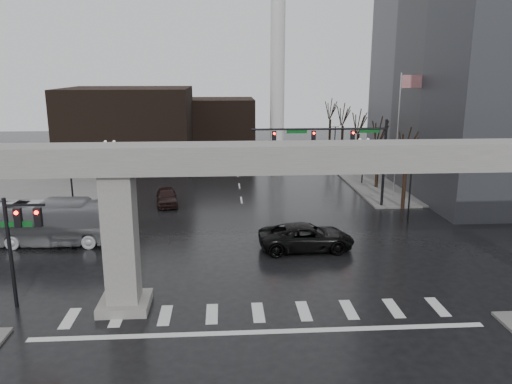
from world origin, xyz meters
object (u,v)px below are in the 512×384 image
at_px(signal_mast_arm, 343,144).
at_px(pickup_truck, 306,237).
at_px(far_car, 167,197).
at_px(city_bus, 49,222).

height_order(signal_mast_arm, pickup_truck, signal_mast_arm).
height_order(signal_mast_arm, far_car, signal_mast_arm).
relative_size(signal_mast_arm, city_bus, 1.04).
bearing_deg(city_bus, far_car, -33.27).
relative_size(city_bus, far_car, 2.51).
relative_size(pickup_truck, city_bus, 0.57).
bearing_deg(signal_mast_arm, city_bus, -160.35).
relative_size(pickup_truck, far_car, 1.44).
height_order(city_bus, far_car, city_bus).
xyz_separation_m(signal_mast_arm, city_bus, (-23.23, -8.29, -4.21)).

